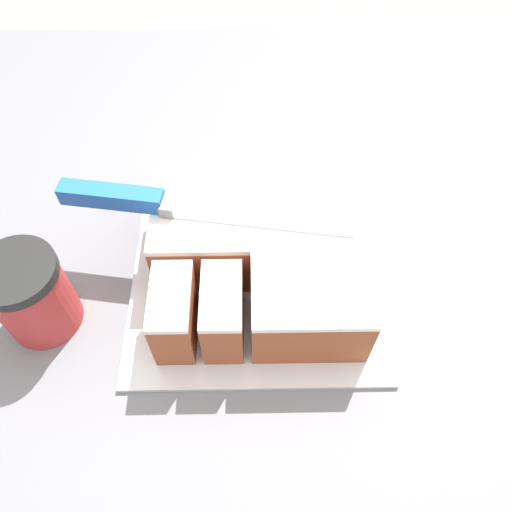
{
  "coord_description": "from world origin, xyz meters",
  "views": [
    {
      "loc": [
        -0.08,
        -0.33,
        1.48
      ],
      "look_at": [
        -0.08,
        -0.0,
        1.01
      ],
      "focal_mm": 35.0,
      "sensor_mm": 36.0,
      "label": 1
    }
  ],
  "objects_px": {
    "cake": "(260,253)",
    "coffee_cup": "(31,295)",
    "knife": "(147,202)",
    "cake_board": "(256,277)"
  },
  "relations": [
    {
      "from": "cake",
      "to": "coffee_cup",
      "type": "relative_size",
      "value": 2.26
    },
    {
      "from": "cake",
      "to": "coffee_cup",
      "type": "height_order",
      "value": "coffee_cup"
    },
    {
      "from": "cake_board",
      "to": "knife",
      "type": "height_order",
      "value": "knife"
    },
    {
      "from": "cake",
      "to": "coffee_cup",
      "type": "distance_m",
      "value": 0.25
    },
    {
      "from": "knife",
      "to": "coffee_cup",
      "type": "distance_m",
      "value": 0.16
    },
    {
      "from": "cake",
      "to": "coffee_cup",
      "type": "xyz_separation_m",
      "value": [
        -0.25,
        -0.06,
        0.01
      ]
    },
    {
      "from": "cake_board",
      "to": "coffee_cup",
      "type": "height_order",
      "value": "coffee_cup"
    },
    {
      "from": "cake",
      "to": "cake_board",
      "type": "bearing_deg",
      "value": -136.58
    },
    {
      "from": "cake",
      "to": "knife",
      "type": "bearing_deg",
      "value": 163.31
    },
    {
      "from": "cake_board",
      "to": "cake",
      "type": "relative_size",
      "value": 1.26
    }
  ]
}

